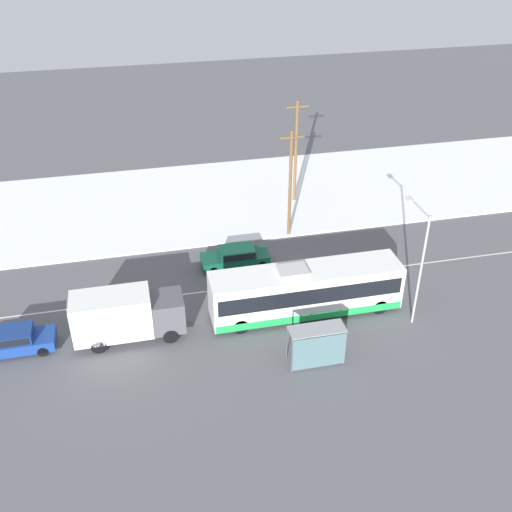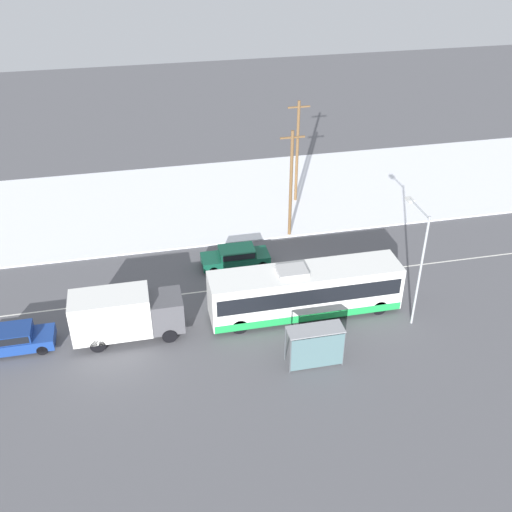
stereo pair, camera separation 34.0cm
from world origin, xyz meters
TOP-DOWN VIEW (x-y plane):
  - ground_plane at (0.00, 0.00)m, footprint 120.00×120.00m
  - snow_lot at (0.00, 13.33)m, footprint 80.00×15.18m
  - lane_marking_center at (0.00, 0.00)m, footprint 60.00×0.12m
  - city_bus at (-0.28, -3.60)m, footprint 11.93×2.57m
  - box_truck at (-11.28, -3.64)m, footprint 6.46×2.30m
  - sedan_car at (-3.49, 2.68)m, footprint 4.77×1.80m
  - parked_car_near_truck at (-17.70, -3.44)m, footprint 4.44×1.80m
  - pedestrian_at_stop at (-1.08, -6.88)m, footprint 0.56×0.25m
  - bus_shelter at (-1.04, -8.47)m, footprint 3.15×1.20m
  - streetlamp at (5.93, -5.46)m, footprint 0.36×2.92m
  - utility_pole_roadside at (1.32, 6.05)m, footprint 1.80×0.24m
  - utility_pole_snowlot at (3.34, 11.62)m, footprint 1.80×0.24m

SIDE VIEW (x-z plane):
  - ground_plane at x=0.00m, z-range 0.00..0.00m
  - lane_marking_center at x=0.00m, z-range 0.00..0.00m
  - snow_lot at x=0.00m, z-range 0.00..0.12m
  - sedan_car at x=-3.49m, z-range 0.07..1.49m
  - parked_car_near_truck at x=-17.70m, z-range 0.07..1.54m
  - pedestrian_at_stop at x=-1.08m, z-range 0.18..1.73m
  - city_bus at x=-0.28m, z-range -0.04..3.35m
  - bus_shelter at x=-1.04m, z-range 0.48..2.88m
  - box_truck at x=-11.28m, z-range 0.15..3.26m
  - utility_pole_roadside at x=1.32m, z-range 0.19..8.63m
  - utility_pole_snowlot at x=3.34m, z-range 0.19..8.91m
  - streetlamp at x=5.93m, z-range 1.02..8.49m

